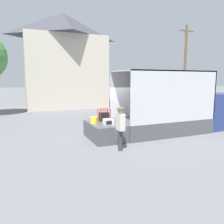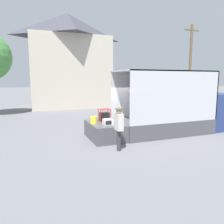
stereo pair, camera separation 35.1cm
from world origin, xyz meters
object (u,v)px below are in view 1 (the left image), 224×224
at_px(portable_generator, 104,116).
at_px(utility_pole, 185,65).
at_px(worker_person, 120,124).
at_px(orange_bucket, 94,120).
at_px(box_truck, 184,114).
at_px(microwave, 108,122).

bearing_deg(portable_generator, utility_pole, 35.31).
distance_m(portable_generator, worker_person, 2.45).
relative_size(orange_bucket, worker_person, 0.19).
xyz_separation_m(orange_bucket, worker_person, (0.51, -1.98, 0.13)).
height_order(box_truck, orange_bucket, box_truck).
xyz_separation_m(portable_generator, orange_bucket, (-0.73, -0.46, -0.07)).
distance_m(portable_generator, utility_pole, 16.50).
bearing_deg(box_truck, microwave, -174.38).
xyz_separation_m(worker_person, utility_pole, (13.37, 11.75, 3.45)).
bearing_deg(microwave, worker_person, -91.96).
relative_size(box_truck, orange_bucket, 21.30).
bearing_deg(box_truck, orange_bucket, 179.90).
bearing_deg(portable_generator, worker_person, -95.01).
height_order(orange_bucket, worker_person, worker_person).
bearing_deg(orange_bucket, worker_person, -75.47).
distance_m(worker_person, utility_pole, 18.13).
height_order(worker_person, utility_pole, utility_pole).
relative_size(microwave, orange_bucket, 1.31).
bearing_deg(orange_bucket, box_truck, -0.10).
bearing_deg(worker_person, orange_bucket, 104.53).
bearing_deg(utility_pole, worker_person, -138.68).
height_order(portable_generator, utility_pole, utility_pole).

